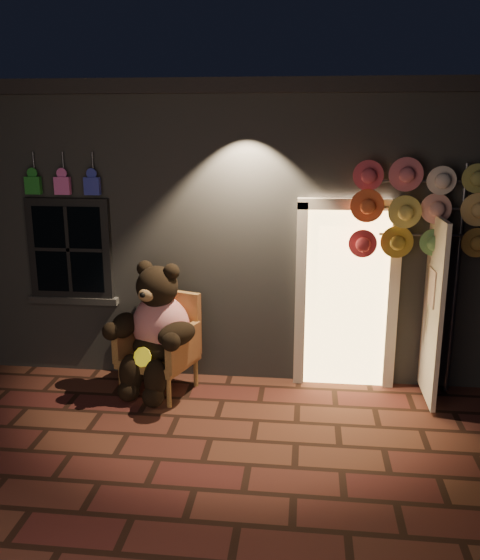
# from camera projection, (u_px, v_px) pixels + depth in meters

# --- Properties ---
(ground) EXTENTS (60.00, 60.00, 0.00)m
(ground) POSITION_uv_depth(u_px,v_px,m) (210.00, 439.00, 5.79)
(ground) COLOR #522D1F
(ground) RESTS_ON ground
(shop_building) EXTENTS (7.30, 5.95, 3.51)m
(shop_building) POSITION_uv_depth(u_px,v_px,m) (250.00, 207.00, 9.18)
(shop_building) COLOR slate
(shop_building) RESTS_ON ground
(wicker_armchair) EXTENTS (0.94, 0.90, 1.12)m
(wicker_armchair) POSITION_uv_depth(u_px,v_px,m) (162.00, 342.00, 6.77)
(wicker_armchair) COLOR #AA8842
(wicker_armchair) RESTS_ON ground
(teddy_bear) EXTENTS (1.03, 0.96, 1.50)m
(teddy_bear) POSITION_uv_depth(u_px,v_px,m) (156.00, 330.00, 6.59)
(teddy_bear) COLOR red
(teddy_bear) RESTS_ON ground
(hat_rack) EXTENTS (1.48, 0.22, 2.61)m
(hat_rack) POSITION_uv_depth(u_px,v_px,m) (423.00, 212.00, 6.26)
(hat_rack) COLOR #59595E
(hat_rack) RESTS_ON ground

